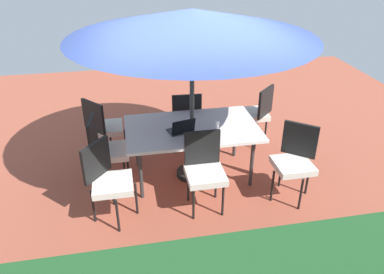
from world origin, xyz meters
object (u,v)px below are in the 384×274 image
chair_northeast (108,178)px  cup (217,125)px  dining_table (192,130)px  chair_south (186,117)px  chair_north (204,168)px  laptop (181,129)px  chair_southwest (256,112)px  chair_east (106,148)px  chair_northwest (295,159)px  patio_umbrella (192,24)px  chair_southeast (103,126)px

chair_northeast → cup: 1.58m
dining_table → cup: bearing=162.5°
dining_table → chair_south: (-0.05, -0.76, -0.16)m
chair_north → chair_northeast: 1.14m
chair_northeast → dining_table: bearing=-19.2°
chair_northeast → laptop: 1.14m
chair_southwest → chair_east: bearing=-26.6°
chair_southwest → chair_northeast: bearing=-11.7°
chair_northwest → cup: (0.87, -0.60, 0.27)m
chair_east → cup: 1.50m
dining_table → chair_northeast: bearing=31.6°
chair_northeast → patio_umbrella: bearing=-19.2°
laptop → chair_southeast: bearing=-53.2°
chair_southeast → chair_northwest: 2.76m
chair_east → chair_northwest: same height
chair_east → laptop: same height
chair_east → chair_north: same height
chair_south → cup: 0.94m
dining_table → chair_south: bearing=-93.5°
patio_umbrella → cup: (-0.32, 0.10, -1.30)m
chair_southwest → chair_north: bearing=7.5°
laptop → chair_east: bearing=-23.6°
cup → chair_southwest: bearing=-135.6°
chair_east → chair_southwest: (-2.33, -0.72, 0.00)m
dining_table → chair_east: size_ratio=1.81×
chair_north → chair_south: same height
chair_northwest → cup: chair_northwest is taller
patio_umbrella → chair_north: bearing=91.8°
chair_northwest → chair_south: bearing=166.9°
chair_southwest → chair_south: size_ratio=1.00×
patio_umbrella → cup: patio_umbrella is taller
patio_umbrella → chair_north: 1.71m
chair_north → chair_southwest: same height
dining_table → chair_southeast: 1.40m
chair_north → cup: (-0.29, -0.59, 0.27)m
chair_southeast → chair_northeast: 1.39m
chair_northwest → laptop: bearing=-164.1°
chair_northeast → chair_southwest: 2.71m
chair_southwest → chair_south: bearing=-44.3°
dining_table → chair_northwest: chair_northwest is taller
patio_umbrella → cup: size_ratio=27.14×
chair_north → chair_northwest: same height
chair_southwest → cup: chair_southwest is taller
laptop → chair_northeast: bearing=15.8°
chair_southeast → chair_northwest: same height
chair_east → cup: chair_east is taller
chair_north → cup: bearing=63.9°
chair_northeast → chair_south: bearing=0.3°
chair_north → laptop: bearing=108.6°
dining_table → chair_northwest: 1.38m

